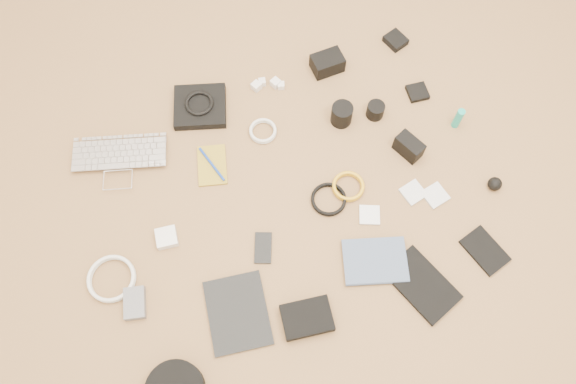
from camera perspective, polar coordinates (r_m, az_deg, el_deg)
name	(u,v)px	position (r m, az deg, el deg)	size (l,w,h in m)	color
laptop	(119,166)	(2.10, -16.75, 2.59)	(0.34, 0.23, 0.03)	#B9B8BD
headphone_pouch	(200,107)	(2.15, -8.92, 8.56)	(0.19, 0.18, 0.03)	black
headphones	(199,103)	(2.13, -9.01, 8.90)	(0.11, 0.11, 0.01)	black
charger_a	(262,82)	(2.19, -2.65, 11.09)	(0.03, 0.03, 0.02)	silver
charger_b	(275,83)	(2.18, -1.28, 11.03)	(0.03, 0.03, 0.03)	silver
charger_c	(281,86)	(2.18, -0.71, 10.76)	(0.03, 0.03, 0.02)	silver
charger_d	(256,86)	(2.18, -3.24, 10.69)	(0.03, 0.03, 0.03)	silver
dslr_camera	(327,63)	(2.22, 4.02, 12.93)	(0.12, 0.08, 0.07)	black
lens_pouch	(396,40)	(2.34, 10.87, 14.89)	(0.07, 0.08, 0.03)	black
notebook_olive	(212,165)	(2.04, -7.72, 2.71)	(0.10, 0.16, 0.01)	olive
pen_blue	(212,164)	(2.03, -7.75, 2.82)	(0.01, 0.01, 0.16)	#13359F
cable_white_a	(263,132)	(2.08, -2.56, 6.13)	(0.10, 0.10, 0.01)	silver
lens_a	(342,114)	(2.09, 5.48, 7.87)	(0.08, 0.08, 0.08)	black
lens_b	(375,110)	(2.13, 8.87, 8.20)	(0.06, 0.06, 0.06)	black
card_reader	(417,92)	(2.22, 13.02, 9.84)	(0.07, 0.07, 0.02)	black
power_brick	(167,238)	(1.95, -12.22, -4.54)	(0.07, 0.07, 0.03)	silver
cable_white_b	(112,279)	(1.96, -17.44, -8.44)	(0.16, 0.16, 0.01)	silver
cable_black	(329,200)	(1.97, 4.14, -0.81)	(0.12, 0.12, 0.01)	black
cable_yellow	(348,187)	(1.99, 6.12, 0.50)	(0.11, 0.11, 0.01)	gold
flash	(409,147)	(2.06, 12.17, 4.50)	(0.06, 0.10, 0.08)	black
lens_cleaner	(458,118)	(2.15, 16.90, 7.17)	(0.03, 0.03, 0.10)	teal
battery_charger	(135,303)	(1.91, -15.30, -10.84)	(0.07, 0.10, 0.03)	#5D5D62
tablet	(238,313)	(1.86, -5.13, -12.12)	(0.19, 0.25, 0.01)	black
phone	(263,248)	(1.91, -2.54, -5.69)	(0.06, 0.11, 0.01)	black
filter_case_left	(370,215)	(1.96, 8.28, -2.33)	(0.07, 0.07, 0.01)	silver
filter_case_mid	(413,192)	(2.02, 12.60, -0.05)	(0.07, 0.07, 0.01)	silver
filter_case_right	(435,195)	(2.04, 14.72, -0.34)	(0.08, 0.08, 0.01)	silver
air_blower	(495,184)	(2.10, 20.26, 0.78)	(0.05, 0.05, 0.05)	black
drive_case	(307,318)	(1.83, 1.94, -12.68)	(0.16, 0.11, 0.04)	black
paperback	(378,284)	(1.89, 9.10, -9.25)	(0.16, 0.21, 0.02)	#41516E
notebook_black_a	(422,285)	(1.92, 13.46, -9.14)	(0.14, 0.23, 0.02)	black
notebook_black_b	(485,251)	(2.01, 19.37, -5.63)	(0.10, 0.15, 0.01)	black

